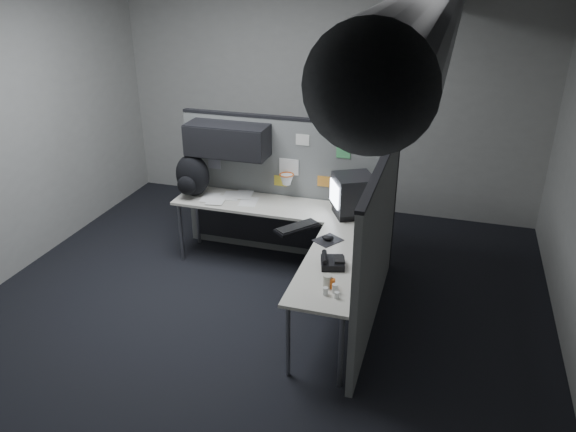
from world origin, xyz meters
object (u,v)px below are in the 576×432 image
(monitor, at_px, (353,195))
(backpack, at_px, (192,176))
(desk, at_px, (291,228))
(keyboard, at_px, (297,227))
(phone, at_px, (332,262))

(monitor, height_order, backpack, backpack)
(backpack, bearing_deg, desk, 8.24)
(monitor, relative_size, backpack, 1.08)
(keyboard, relative_size, phone, 1.75)
(desk, xyz_separation_m, phone, (0.62, -0.84, 0.16))
(monitor, distance_m, keyboard, 0.70)
(phone, height_order, backpack, backpack)
(desk, bearing_deg, phone, -53.49)
(monitor, bearing_deg, backpack, -162.78)
(desk, relative_size, monitor, 4.47)
(keyboard, distance_m, backpack, 1.47)
(phone, bearing_deg, desk, 120.69)
(desk, height_order, phone, phone)
(desk, relative_size, phone, 8.67)
(monitor, distance_m, phone, 1.12)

